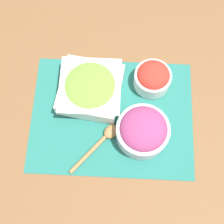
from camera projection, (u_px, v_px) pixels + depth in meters
name	position (u px, v px, depth m)	size (l,w,h in m)	color
ground_plane	(112.00, 116.00, 0.95)	(3.00, 3.00, 0.00)	brown
placemat	(112.00, 116.00, 0.95)	(0.49, 0.37, 0.00)	#236B60
onion_bowl	(143.00, 131.00, 0.89)	(0.15, 0.15, 0.09)	silver
lettuce_bowl	(90.00, 88.00, 0.94)	(0.20, 0.20, 0.07)	white
tomato_bowl	(153.00, 77.00, 0.95)	(0.11, 0.11, 0.08)	white
wooden_spoon	(102.00, 139.00, 0.92)	(0.14, 0.16, 0.02)	#9E7042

